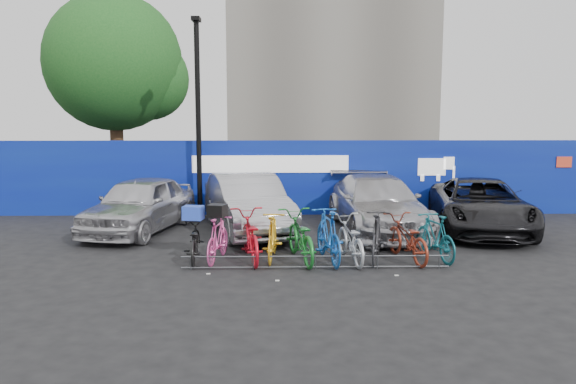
{
  "coord_description": "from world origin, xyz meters",
  "views": [
    {
      "loc": [
        -0.82,
        -11.98,
        3.19
      ],
      "look_at": [
        -0.52,
        2.0,
        1.28
      ],
      "focal_mm": 35.0,
      "sensor_mm": 36.0,
      "label": 1
    }
  ],
  "objects_px": {
    "bike_2": "(250,236)",
    "bike_8": "(407,238)",
    "bike_7": "(377,236)",
    "car_0": "(140,204)",
    "bike_5": "(328,236)",
    "bike_6": "(350,239)",
    "lamppost": "(198,113)",
    "car_1": "(247,204)",
    "bike_3": "(272,237)",
    "car_2": "(377,204)",
    "tree": "(120,66)",
    "bike_1": "(218,239)",
    "bike_9": "(435,237)",
    "car_3": "(480,205)",
    "bike_0": "(194,240)",
    "bike_rack": "(316,262)",
    "bike_4": "(300,237)"
  },
  "relations": [
    {
      "from": "car_1",
      "to": "bike_6",
      "type": "relative_size",
      "value": 2.53
    },
    {
      "from": "bike_7",
      "to": "bike_5",
      "type": "bearing_deg",
      "value": 20.32
    },
    {
      "from": "bike_2",
      "to": "bike_6",
      "type": "xyz_separation_m",
      "value": [
        2.2,
        -0.13,
        -0.05
      ]
    },
    {
      "from": "car_3",
      "to": "bike_3",
      "type": "distance_m",
      "value": 6.52
    },
    {
      "from": "lamppost",
      "to": "car_1",
      "type": "distance_m",
      "value": 3.69
    },
    {
      "from": "lamppost",
      "to": "car_0",
      "type": "bearing_deg",
      "value": -123.41
    },
    {
      "from": "bike_6",
      "to": "tree",
      "type": "bearing_deg",
      "value": -61.66
    },
    {
      "from": "bike_7",
      "to": "car_0",
      "type": "bearing_deg",
      "value": -13.87
    },
    {
      "from": "car_0",
      "to": "car_2",
      "type": "bearing_deg",
      "value": 13.18
    },
    {
      "from": "car_2",
      "to": "bike_4",
      "type": "height_order",
      "value": "car_2"
    },
    {
      "from": "bike_2",
      "to": "bike_6",
      "type": "bearing_deg",
      "value": 166.17
    },
    {
      "from": "bike_3",
      "to": "car_2",
      "type": "bearing_deg",
      "value": -127.68
    },
    {
      "from": "lamppost",
      "to": "bike_8",
      "type": "relative_size",
      "value": 3.2
    },
    {
      "from": "lamppost",
      "to": "bike_1",
      "type": "bearing_deg",
      "value": -78.32
    },
    {
      "from": "bike_rack",
      "to": "car_0",
      "type": "xyz_separation_m",
      "value": [
        -4.57,
        3.92,
        0.61
      ]
    },
    {
      "from": "tree",
      "to": "bike_2",
      "type": "relative_size",
      "value": 3.71
    },
    {
      "from": "car_1",
      "to": "car_2",
      "type": "relative_size",
      "value": 0.92
    },
    {
      "from": "car_0",
      "to": "bike_9",
      "type": "bearing_deg",
      "value": -10.55
    },
    {
      "from": "bike_8",
      "to": "bike_7",
      "type": "bearing_deg",
      "value": -14.34
    },
    {
      "from": "bike_1",
      "to": "bike_3",
      "type": "relative_size",
      "value": 0.96
    },
    {
      "from": "bike_4",
      "to": "bike_rack",
      "type": "bearing_deg",
      "value": 102.29
    },
    {
      "from": "bike_0",
      "to": "bike_4",
      "type": "bearing_deg",
      "value": 172.78
    },
    {
      "from": "bike_3",
      "to": "bike_9",
      "type": "distance_m",
      "value": 3.62
    },
    {
      "from": "bike_rack",
      "to": "tree",
      "type": "bearing_deg",
      "value": 122.45
    },
    {
      "from": "lamppost",
      "to": "bike_9",
      "type": "distance_m",
      "value": 8.38
    },
    {
      "from": "car_0",
      "to": "bike_1",
      "type": "distance_m",
      "value": 4.06
    },
    {
      "from": "bike_1",
      "to": "bike_3",
      "type": "bearing_deg",
      "value": -167.19
    },
    {
      "from": "bike_7",
      "to": "bike_1",
      "type": "bearing_deg",
      "value": 14.22
    },
    {
      "from": "bike_6",
      "to": "car_0",
      "type": "bearing_deg",
      "value": -40.23
    },
    {
      "from": "bike_5",
      "to": "bike_7",
      "type": "xyz_separation_m",
      "value": [
        1.08,
        0.11,
        -0.04
      ]
    },
    {
      "from": "bike_3",
      "to": "bike_9",
      "type": "relative_size",
      "value": 1.0
    },
    {
      "from": "bike_2",
      "to": "bike_8",
      "type": "relative_size",
      "value": 1.1
    },
    {
      "from": "bike_2",
      "to": "bike_8",
      "type": "xyz_separation_m",
      "value": [
        3.46,
        -0.09,
        -0.05
      ]
    },
    {
      "from": "car_0",
      "to": "bike_8",
      "type": "height_order",
      "value": "car_0"
    },
    {
      "from": "bike_5",
      "to": "bike_6",
      "type": "distance_m",
      "value": 0.49
    },
    {
      "from": "bike_rack",
      "to": "bike_5",
      "type": "relative_size",
      "value": 2.83
    },
    {
      "from": "car_3",
      "to": "bike_0",
      "type": "relative_size",
      "value": 2.94
    },
    {
      "from": "car_1",
      "to": "bike_5",
      "type": "distance_m",
      "value": 3.75
    },
    {
      "from": "bike_6",
      "to": "bike_8",
      "type": "distance_m",
      "value": 1.26
    },
    {
      "from": "lamppost",
      "to": "bike_9",
      "type": "relative_size",
      "value": 3.53
    },
    {
      "from": "tree",
      "to": "car_2",
      "type": "distance_m",
      "value": 11.86
    },
    {
      "from": "car_1",
      "to": "bike_3",
      "type": "distance_m",
      "value": 3.1
    },
    {
      "from": "car_3",
      "to": "bike_4",
      "type": "height_order",
      "value": "car_3"
    },
    {
      "from": "bike_5",
      "to": "bike_8",
      "type": "distance_m",
      "value": 1.75
    },
    {
      "from": "bike_2",
      "to": "bike_3",
      "type": "relative_size",
      "value": 1.22
    },
    {
      "from": "car_0",
      "to": "car_2",
      "type": "relative_size",
      "value": 0.86
    },
    {
      "from": "bike_6",
      "to": "car_2",
      "type": "bearing_deg",
      "value": -118.62
    },
    {
      "from": "bike_0",
      "to": "bike_2",
      "type": "height_order",
      "value": "bike_2"
    },
    {
      "from": "bike_3",
      "to": "bike_8",
      "type": "height_order",
      "value": "bike_3"
    },
    {
      "from": "tree",
      "to": "bike_9",
      "type": "distance_m",
      "value": 14.46
    }
  ]
}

